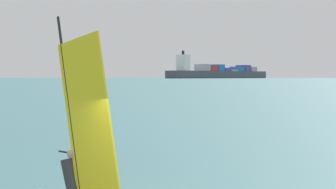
{
  "coord_description": "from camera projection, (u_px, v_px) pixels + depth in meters",
  "views": [
    {
      "loc": [
        2.06,
        -8.76,
        2.97
      ],
      "look_at": [
        -1.6,
        17.87,
        1.98
      ],
      "focal_mm": 52.69,
      "sensor_mm": 36.0,
      "label": 1
    }
  ],
  "objects": [
    {
      "name": "windsurfer",
      "position": [
        75.0,
        164.0,
        11.0
      ],
      "size": [
        3.01,
        2.06,
        4.34
      ],
      "rotation": [
        0.0,
        0.0,
        2.59
      ],
      "color": "white",
      "rests_on": "ground_plane"
    },
    {
      "name": "distant_headland",
      "position": [
        253.0,
        70.0,
        1401.75
      ],
      "size": [
        1127.83,
        586.93,
        40.53
      ],
      "primitive_type": "cube",
      "rotation": [
        0.0,
        0.0,
        0.22
      ],
      "color": "#756B56",
      "rests_on": "ground_plane"
    },
    {
      "name": "cargo_ship",
      "position": [
        219.0,
        72.0,
        787.64
      ],
      "size": [
        155.12,
        180.5,
        41.26
      ],
      "rotation": [
        0.0,
        0.0,
        0.88
      ],
      "color": "#3F444C",
      "rests_on": "ground_plane"
    }
  ]
}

